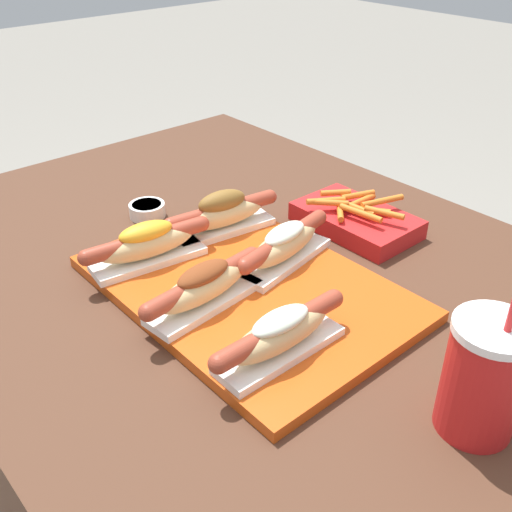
{
  "coord_description": "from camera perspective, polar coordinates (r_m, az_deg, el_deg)",
  "views": [
    {
      "loc": [
        0.65,
        -0.54,
        1.22
      ],
      "look_at": [
        0.06,
        -0.03,
        0.75
      ],
      "focal_mm": 42.0,
      "sensor_mm": 36.0,
      "label": 1
    }
  ],
  "objects": [
    {
      "name": "hot_dog_3",
      "position": [
        1.05,
        -3.23,
        4.07
      ],
      "size": [
        0.09,
        0.22,
        0.08
      ],
      "color": "white",
      "rests_on": "serving_tray"
    },
    {
      "name": "drink_cup",
      "position": [
        0.72,
        20.86,
        -10.76
      ],
      "size": [
        0.09,
        0.09,
        0.21
      ],
      "color": "red",
      "rests_on": "patio_table"
    },
    {
      "name": "patio_table",
      "position": [
        1.22,
        -0.82,
        -14.71
      ],
      "size": [
        1.29,
        0.93,
        0.69
      ],
      "color": "#4C2D1E",
      "rests_on": "ground_plane"
    },
    {
      "name": "hot_dog_2",
      "position": [
        0.77,
        2.32,
        -7.43
      ],
      "size": [
        0.06,
        0.23,
        0.06
      ],
      "color": "white",
      "rests_on": "serving_tray"
    },
    {
      "name": "hot_dog_4",
      "position": [
        0.96,
        2.71,
        1.07
      ],
      "size": [
        0.09,
        0.22,
        0.06
      ],
      "color": "white",
      "rests_on": "serving_tray"
    },
    {
      "name": "sauce_bowl",
      "position": [
        1.16,
        -10.33,
        4.39
      ],
      "size": [
        0.07,
        0.07,
        0.03
      ],
      "color": "silver",
      "rests_on": "patio_table"
    },
    {
      "name": "hot_dog_0",
      "position": [
        0.97,
        -10.33,
        1.13
      ],
      "size": [
        0.09,
        0.22,
        0.07
      ],
      "color": "white",
      "rests_on": "serving_tray"
    },
    {
      "name": "fries_basket",
      "position": [
        1.11,
        9.49,
        3.5
      ],
      "size": [
        0.22,
        0.15,
        0.06
      ],
      "color": "red",
      "rests_on": "patio_table"
    },
    {
      "name": "hot_dog_1",
      "position": [
        0.86,
        -4.99,
        -2.9
      ],
      "size": [
        0.08,
        0.22,
        0.07
      ],
      "color": "white",
      "rests_on": "serving_tray"
    },
    {
      "name": "serving_tray",
      "position": [
        0.93,
        -0.93,
        -3.0
      ],
      "size": [
        0.5,
        0.34,
        0.02
      ],
      "color": "#CC4C14",
      "rests_on": "patio_table"
    }
  ]
}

